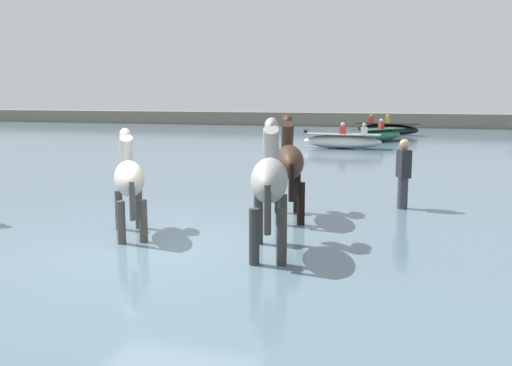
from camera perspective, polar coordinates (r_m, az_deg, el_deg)
ground_plane at (r=8.53m, az=-9.58°, el=-7.99°), size 120.00×120.00×0.00m
water_surface at (r=17.84m, az=4.65°, el=1.39°), size 90.00×90.00×0.26m
horse_lead_dark_bay at (r=10.06m, az=3.39°, el=1.95°), size 0.90×1.94×2.10m
horse_trailing_pinto at (r=9.04m, az=-12.81°, el=0.26°), size 1.21×1.65×1.92m
horse_flank_grey at (r=7.79m, az=1.39°, el=0.03°), size 0.84×1.97×2.13m
boat_near_port at (r=27.75m, az=12.47°, el=4.81°), size 2.51×3.10×1.09m
boat_mid_channel at (r=23.70m, az=8.79°, el=4.26°), size 3.29×1.10×1.09m
boat_mid_outer at (r=32.17m, az=13.21°, el=5.38°), size 3.65×1.87×1.13m
person_wading_close at (r=11.27m, az=14.77°, el=0.49°), size 0.31×0.37×1.63m
far_shoreline at (r=40.95m, az=11.52°, el=6.16°), size 80.00×2.40×1.22m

